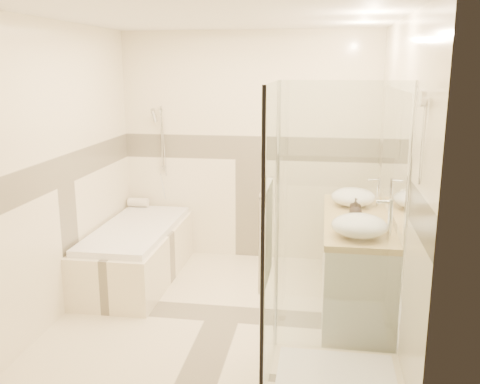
# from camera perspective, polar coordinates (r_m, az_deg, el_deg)

# --- Properties ---
(room) EXTENTS (2.82, 3.02, 2.52)m
(room) POSITION_cam_1_polar(r_m,az_deg,el_deg) (4.43, -1.05, 1.94)
(room) COLOR beige
(room) RESTS_ON ground
(bathtub) EXTENTS (0.75, 1.70, 0.56)m
(bathtub) POSITION_cam_1_polar(r_m,az_deg,el_deg) (5.55, -10.96, -6.11)
(bathtub) COLOR beige
(bathtub) RESTS_ON ground
(vanity) EXTENTS (0.58, 1.62, 0.85)m
(vanity) POSITION_cam_1_polar(r_m,az_deg,el_deg) (4.88, 12.17, -7.44)
(vanity) COLOR white
(vanity) RESTS_ON ground
(shower_enclosure) EXTENTS (0.96, 0.93, 2.04)m
(shower_enclosure) POSITION_cam_1_polar(r_m,az_deg,el_deg) (3.67, 8.60, -13.15)
(shower_enclosure) COLOR beige
(shower_enclosure) RESTS_ON ground
(vessel_sink_near) EXTENTS (0.41, 0.41, 0.16)m
(vessel_sink_near) POSITION_cam_1_polar(r_m,az_deg,el_deg) (5.11, 11.99, -0.53)
(vessel_sink_near) COLOR white
(vessel_sink_near) RESTS_ON vanity
(vessel_sink_far) EXTENTS (0.43, 0.43, 0.17)m
(vessel_sink_far) POSITION_cam_1_polar(r_m,az_deg,el_deg) (4.21, 12.61, -3.52)
(vessel_sink_far) COLOR white
(vessel_sink_far) RESTS_ON vanity
(faucet_near) EXTENTS (0.11, 0.03, 0.27)m
(faucet_near) POSITION_cam_1_polar(r_m,az_deg,el_deg) (5.11, 14.45, 0.19)
(faucet_near) COLOR silver
(faucet_near) RESTS_ON vanity
(faucet_far) EXTENTS (0.12, 0.03, 0.30)m
(faucet_far) POSITION_cam_1_polar(r_m,az_deg,el_deg) (4.21, 15.60, -2.43)
(faucet_far) COLOR silver
(faucet_far) RESTS_ON vanity
(amenity_bottle_a) EXTENTS (0.09, 0.10, 0.16)m
(amenity_bottle_a) POSITION_cam_1_polar(r_m,az_deg,el_deg) (4.76, 12.20, -1.59)
(amenity_bottle_a) COLOR black
(amenity_bottle_a) RESTS_ON vanity
(amenity_bottle_b) EXTENTS (0.14, 0.14, 0.14)m
(amenity_bottle_b) POSITION_cam_1_polar(r_m,az_deg,el_deg) (4.70, 12.24, -1.90)
(amenity_bottle_b) COLOR black
(amenity_bottle_b) RESTS_ON vanity
(folded_towels) EXTENTS (0.18, 0.28, 0.09)m
(folded_towels) POSITION_cam_1_polar(r_m,az_deg,el_deg) (5.37, 11.84, -0.31)
(folded_towels) COLOR white
(folded_towels) RESTS_ON vanity
(rolled_towel) EXTENTS (0.23, 0.10, 0.10)m
(rolled_towel) POSITION_cam_1_polar(r_m,az_deg,el_deg) (6.20, -10.79, -1.09)
(rolled_towel) COLOR white
(rolled_towel) RESTS_ON bathtub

